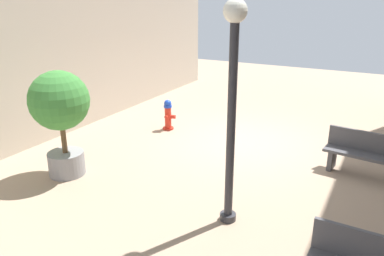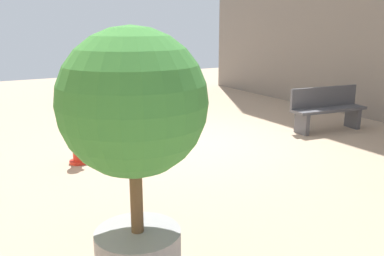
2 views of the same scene
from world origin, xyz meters
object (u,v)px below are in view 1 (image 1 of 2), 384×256
bench_near (368,154)px  street_lamp (232,92)px  planter_tree (60,110)px  fire_hydrant (168,115)px

bench_near → street_lamp: (1.94, 2.99, 1.79)m
bench_near → planter_tree: planter_tree is taller
bench_near → planter_tree: size_ratio=0.79×
street_lamp → planter_tree: bearing=0.0°
bench_near → street_lamp: size_ratio=0.49×
fire_hydrant → bench_near: 5.36m
fire_hydrant → street_lamp: bearing=133.8°
planter_tree → street_lamp: 3.88m
fire_hydrant → bench_near: bench_near is taller
street_lamp → fire_hydrant: bearing=-46.2°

